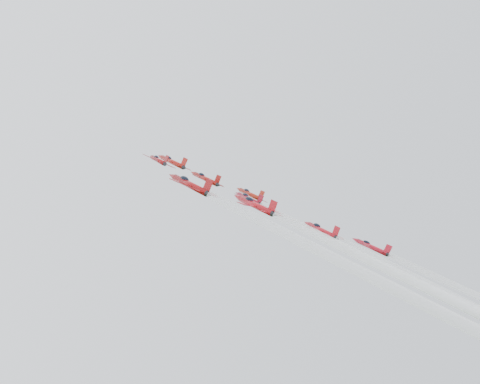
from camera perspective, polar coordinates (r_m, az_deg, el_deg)
jet_lead at (r=169.90m, az=-5.82°, el=2.60°), size 10.04×12.40×9.33m
jet_row2_left at (r=150.61m, az=-7.02°, el=2.74°), size 8.36×10.32×7.76m
jet_row2_center at (r=151.90m, az=-2.98°, el=1.16°), size 8.75×10.81×8.13m
jet_row2_right at (r=163.71m, az=0.84°, el=-0.16°), size 8.90×10.99×8.26m
jet_center at (r=109.73m, az=11.87°, el=-5.99°), size 8.35×74.02×54.63m
jet_rear_farleft at (r=75.32m, az=11.87°, el=-7.84°), size 9.60×85.09×62.80m
jet_rear_left at (r=92.32m, az=17.93°, el=-9.16°), size 10.19×90.26×66.62m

